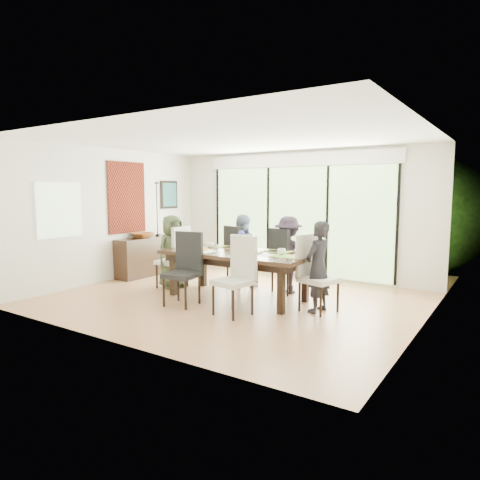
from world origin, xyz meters
The scene contains 62 objects.
floor centered at (0.00, 0.00, -0.01)m, with size 6.00×5.00×0.01m, color #945B3B.
ceiling centered at (0.00, 0.00, 2.71)m, with size 6.00×5.00×0.01m, color white.
wall_back centered at (0.00, 2.51, 1.35)m, with size 6.00×0.02×2.70m, color silver.
wall_front centered at (0.00, -2.51, 1.35)m, with size 6.00×0.02×2.70m, color silver.
wall_left centered at (-3.01, 0.00, 1.35)m, with size 0.02×5.00×2.70m, color beige.
wall_right centered at (3.01, 0.00, 1.35)m, with size 0.02×5.00×2.70m, color silver.
glass_doors centered at (0.00, 2.47, 1.20)m, with size 4.20×0.02×2.30m, color #598C3F.
blinds_header centered at (0.00, 2.46, 2.50)m, with size 4.40×0.06×0.28m, color white.
mullion_a centered at (-2.10, 2.46, 1.20)m, with size 0.05×0.04×2.30m, color black.
mullion_b centered at (-0.70, 2.46, 1.20)m, with size 0.05×0.04×2.30m, color black.
mullion_c centered at (0.70, 2.46, 1.20)m, with size 0.05×0.04×2.30m, color black.
mullion_d centered at (2.10, 2.46, 1.20)m, with size 0.05×0.04×2.30m, color black.
side_window centered at (-2.97, -1.20, 1.50)m, with size 0.02×0.90×1.00m, color #8CAD7F.
deck centered at (0.00, 3.40, -0.05)m, with size 6.00×1.80×0.10m, color brown.
rail_top centered at (0.00, 4.20, 0.55)m, with size 6.00×0.08×0.06m, color brown.
foliage_left centered at (-1.80, 5.20, 1.44)m, with size 3.20×3.20×3.20m, color #14380F.
foliage_mid centered at (0.40, 5.80, 1.80)m, with size 4.00×4.00×4.00m, color #14380F.
foliage_right centered at (2.20, 5.00, 1.26)m, with size 2.80×2.80×2.80m, color #14380F.
foliage_far centered at (-0.60, 6.50, 1.62)m, with size 3.60×3.60×3.60m, color #14380F.
table_top centered at (0.02, 0.13, 0.78)m, with size 2.60×1.19×0.06m, color black.
table_apron centered at (0.02, 0.13, 0.68)m, with size 2.38×0.97×0.11m, color black.
table_leg_fl centered at (-1.06, -0.30, 0.37)m, with size 0.10×0.10×0.75m, color black.
table_leg_fr centered at (1.10, -0.30, 0.37)m, with size 0.10×0.10×0.75m, color black.
table_leg_bl centered at (-1.06, 0.56, 0.37)m, with size 0.10×0.10×0.75m, color black.
table_leg_br centered at (1.10, 0.56, 0.37)m, with size 0.10×0.10×0.75m, color black.
chair_left_end centered at (-1.48, 0.13, 0.60)m, with size 0.50×0.50×1.19m, color beige, non-canonical shape.
chair_right_end centered at (1.52, 0.13, 0.60)m, with size 0.50×0.50×1.19m, color beige, non-canonical shape.
chair_far_left centered at (-0.43, 0.98, 0.60)m, with size 0.50×0.50×1.19m, color black, non-canonical shape.
chair_far_right centered at (0.57, 0.98, 0.60)m, with size 0.50×0.50×1.19m, color black, non-canonical shape.
chair_near_left centered at (-0.48, -0.74, 0.60)m, with size 0.50×0.50×1.19m, color black, non-canonical shape.
chair_near_right centered at (0.52, -0.74, 0.60)m, with size 0.50×0.50×1.19m, color beige, non-canonical shape.
person_left_end centered at (-1.46, 0.13, 0.70)m, with size 0.65×0.41×1.40m, color #39472F.
person_right_end centered at (1.50, 0.13, 0.70)m, with size 0.65×0.41×1.40m, color black.
person_far_left centered at (-0.43, 0.96, 0.70)m, with size 0.65×0.41×1.40m, color #7488A8.
person_far_right centered at (0.57, 0.96, 0.70)m, with size 0.65×0.41×1.40m, color #251C2B.
placemat_left centered at (-0.93, 0.13, 0.81)m, with size 0.48×0.35×0.01m, color #92C546.
placemat_right centered at (0.97, 0.13, 0.81)m, with size 0.48×0.35×0.01m, color #71A139.
placemat_far_l centered at (-0.43, 0.53, 0.81)m, with size 0.48×0.35×0.01m, color #9BB741.
placemat_far_r centered at (0.57, 0.53, 0.81)m, with size 0.48×0.35×0.01m, color #93A33A.
placemat_paper centered at (-0.53, -0.17, 0.81)m, with size 0.48×0.35×0.01m, color white.
tablet_far_l centered at (-0.33, 0.48, 0.82)m, with size 0.28×0.19×0.01m, color black.
tablet_far_r centered at (0.52, 0.48, 0.82)m, with size 0.26×0.18×0.01m, color black.
papers centered at (0.72, 0.08, 0.81)m, with size 0.32×0.24×0.00m, color white.
platter_base centered at (-0.53, -0.17, 0.83)m, with size 0.28×0.28×0.03m, color white.
platter_snacks centered at (-0.53, -0.17, 0.85)m, with size 0.22×0.22×0.02m, color orange.
vase centered at (0.07, 0.18, 0.88)m, with size 0.09×0.09×0.13m, color silver.
hyacinth_stems centered at (0.07, 0.18, 1.01)m, with size 0.04×0.04×0.17m, color #337226.
hyacinth_blooms centered at (0.07, 0.18, 1.11)m, with size 0.12×0.12×0.12m, color #4748B3.
laptop centered at (-0.83, 0.03, 0.83)m, with size 0.36×0.23×0.03m, color silver.
cup_a centered at (-0.68, 0.28, 0.86)m, with size 0.13×0.13×0.10m, color white.
cup_b centered at (0.17, 0.03, 0.86)m, with size 0.11×0.11×0.10m, color white.
cup_c centered at (0.82, 0.23, 0.86)m, with size 0.13×0.13×0.10m, color white.
book centered at (0.27, 0.18, 0.82)m, with size 0.18×0.24×0.02m, color white.
sideboard centered at (-2.76, 0.72, 0.42)m, with size 0.42×1.49×0.84m, color black.
bowl centered at (-2.76, 0.62, 0.89)m, with size 0.44×0.44×0.11m, color brown.
candlestick_base centered at (-2.76, 1.07, 0.85)m, with size 0.09×0.09×0.04m, color black.
candlestick_shaft centered at (-2.76, 1.07, 1.44)m, with size 0.02×0.02×1.16m, color black.
candlestick_pan centered at (-2.76, 1.07, 2.02)m, with size 0.09×0.09×0.03m, color black.
candle centered at (-2.76, 1.07, 2.07)m, with size 0.03×0.03×0.09m, color silver.
tapestry centered at (-2.97, 0.40, 1.70)m, with size 0.02×1.00×1.50m, color maroon.
art_frame centered at (-2.97, 1.70, 1.75)m, with size 0.03×0.55×0.65m, color black.
art_canvas centered at (-2.95, 1.70, 1.75)m, with size 0.01×0.45×0.55m, color #18494F.
Camera 1 is at (4.04, -5.88, 1.86)m, focal length 32.00 mm.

